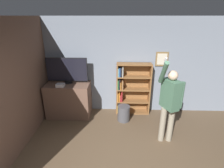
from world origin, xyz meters
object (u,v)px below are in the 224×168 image
object	(u,v)px
television	(67,70)
bookshelf	(130,90)
person	(170,101)
waste_bin	(124,113)
game_console	(60,85)

from	to	relation	value
television	bookshelf	size ratio (longest dim) A/B	0.74
television	person	world-z (taller)	person
television	bookshelf	xyz separation A→B (m)	(1.73, 0.13, -0.60)
bookshelf	person	bearing A→B (deg)	-59.19
television	waste_bin	bearing A→B (deg)	-11.78
game_console	bookshelf	distance (m)	1.92
television	game_console	bearing A→B (deg)	-114.55
game_console	person	size ratio (longest dim) A/B	0.11
bookshelf	waste_bin	xyz separation A→B (m)	(-0.18, -0.46, -0.51)
game_console	person	world-z (taller)	person
television	waste_bin	xyz separation A→B (m)	(1.55, -0.32, -1.11)
bookshelf	person	size ratio (longest dim) A/B	0.75
game_console	waste_bin	size ratio (longest dim) A/B	0.49
person	waste_bin	distance (m)	1.47
waste_bin	television	bearing A→B (deg)	168.22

